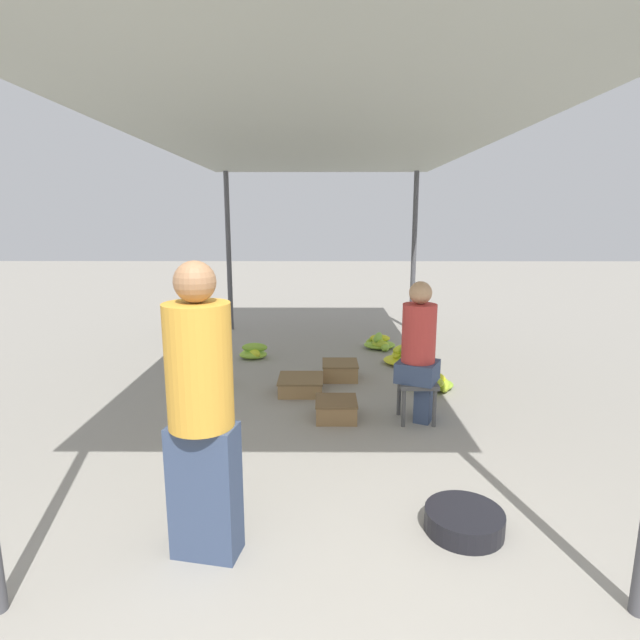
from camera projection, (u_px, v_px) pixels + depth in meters
The scene contains 15 objects.
canopy_post_back_left at pixel (229, 252), 8.09m from camera, with size 0.08×0.08×2.55m, color #4C4C51.
canopy_post_back_right at pixel (414, 253), 8.07m from camera, with size 0.08×0.08×2.55m, color #4C4C51.
canopy_tarp at pixel (320, 139), 4.83m from camera, with size 3.41×6.51×0.04m, color #9EA399.
vendor_foreground at pixel (201, 410), 2.59m from camera, with size 0.40×0.40×1.61m.
stool at pixel (417, 388), 4.50m from camera, with size 0.34×0.34×0.38m.
vendor_seated at pixel (420, 350), 4.44m from camera, with size 0.45×0.45×1.28m.
basin_black at pixel (464, 521), 2.94m from camera, with size 0.46×0.46×0.13m.
banana_pile_left_0 at pixel (210, 380), 5.48m from camera, with size 0.44×0.41×0.18m.
banana_pile_left_1 at pixel (253, 352), 6.60m from camera, with size 0.38×0.42×0.21m.
banana_pile_right_0 at pixel (407, 356), 6.31m from camera, with size 0.64×0.50×0.26m.
banana_pile_right_1 at pixel (379, 342), 7.09m from camera, with size 0.45×0.60×0.23m.
banana_pile_right_2 at pixel (431, 382), 5.40m from camera, with size 0.50×0.51×0.20m.
crate_near at pixel (301, 385), 5.29m from camera, with size 0.47×0.47×0.16m.
crate_mid at pixel (340, 370), 5.74m from camera, with size 0.41×0.41×0.20m.
crate_far at pixel (336, 409), 4.59m from camera, with size 0.38×0.38×0.18m.
Camera 1 is at (0.02, -1.72, 1.81)m, focal length 28.00 mm.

